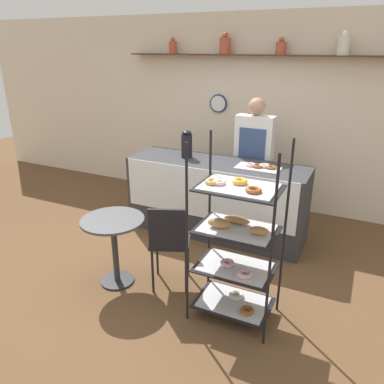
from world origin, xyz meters
TOP-DOWN VIEW (x-y plane):
  - ground_plane at (0.00, 0.00)m, footprint 14.00×14.00m
  - back_wall at (0.00, 2.29)m, footprint 10.00×0.30m
  - display_counter at (0.00, 1.07)m, footprint 2.22×0.66m
  - pastry_rack at (0.75, -0.34)m, footprint 0.71×0.49m
  - person_worker at (0.31, 1.56)m, footprint 0.48×0.23m
  - cafe_table at (-0.49, -0.38)m, footprint 0.62×0.62m
  - cafe_chair at (0.06, -0.24)m, footprint 0.50×0.50m
  - coffee_carafe at (-0.42, 1.11)m, footprint 0.14×0.14m
  - donut_tray_counter at (0.53, 1.06)m, footprint 0.51×0.27m

SIDE VIEW (x-z plane):
  - ground_plane at x=0.00m, z-range 0.00..0.00m
  - display_counter at x=0.00m, z-range 0.00..0.95m
  - cafe_table at x=-0.49m, z-range 0.17..0.88m
  - cafe_chair at x=0.06m, z-range 0.11..1.01m
  - pastry_rack at x=0.75m, z-range -0.09..1.52m
  - person_worker at x=0.31m, z-range 0.07..1.75m
  - donut_tray_counter at x=0.53m, z-range 0.94..0.99m
  - coffee_carafe at x=-0.42m, z-range 0.94..1.29m
  - back_wall at x=0.00m, z-range 0.02..2.72m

